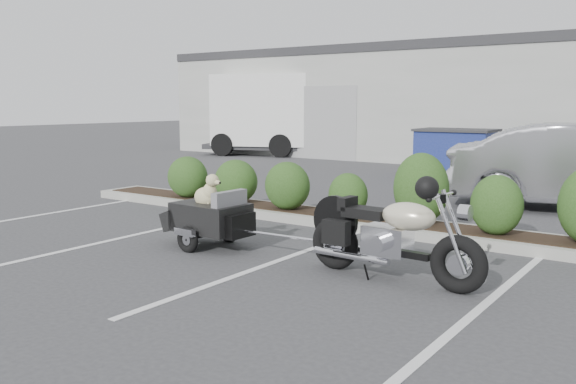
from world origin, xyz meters
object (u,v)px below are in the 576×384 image
Objects in this scene: delivery_truck at (292,117)px; pet_trailer at (210,216)px; motorcycle at (392,237)px; dumpster at (456,153)px.

pet_trailer is at bearing -79.25° from delivery_truck.
dumpster is at bearing 108.89° from motorcycle.
delivery_truck is (-7.72, 13.10, 1.03)m from pet_trailer.
delivery_truck reaches higher than motorcycle.
motorcycle is 1.25× the size of pet_trailer.
motorcycle is 1.08× the size of dumpster.
dumpster is 0.29× the size of delivery_truck.
dumpster reaches higher than pet_trailer.
delivery_truck is (-10.50, 13.12, 0.97)m from motorcycle.
dumpster is (0.02, 9.62, 0.23)m from pet_trailer.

